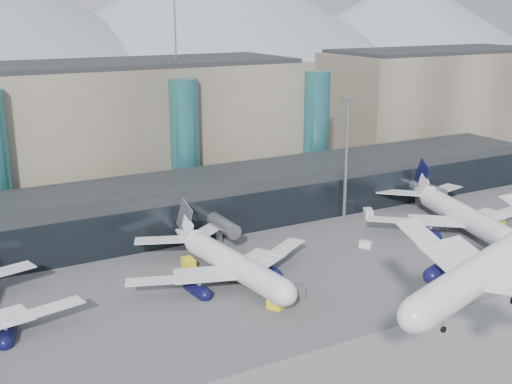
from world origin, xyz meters
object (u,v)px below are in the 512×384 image
veh_e (499,223)px  veh_b (188,263)px  hero_jet (508,249)px  veh_c (291,292)px  lightmast_mid (346,151)px  veh_g (365,245)px  veh_h (280,298)px  jet_parked_mid (222,251)px  jet_parked_right (454,204)px  veh_d (368,213)px

veh_e → veh_b: bearing=146.4°
hero_jet → veh_c: 37.26m
lightmast_mid → hero_jet: size_ratio=0.79×
hero_jet → veh_g: bearing=61.3°
veh_h → veh_b: bearing=77.1°
hero_jet → veh_g: 50.42m
veh_e → veh_g: bearing=149.1°
veh_b → veh_e: veh_e is taller
veh_e → veh_h: size_ratio=0.76×
jet_parked_mid → veh_g: bearing=-97.9°
lightmast_mid → veh_h: lightmast_mid is taller
veh_b → veh_c: (8.98, -18.64, 0.25)m
jet_parked_right → veh_b: bearing=98.4°
veh_d → veh_e: size_ratio=0.96×
veh_d → veh_g: veh_d is taller
jet_parked_mid → veh_d: 42.81m
jet_parked_mid → veh_b: size_ratio=12.54×
jet_parked_right → veh_d: jet_parked_right is taller
lightmast_mid → veh_d: bearing=-28.6°
hero_jet → veh_c: (-6.75, 32.57, -16.78)m
hero_jet → veh_c: hero_jet is taller
veh_c → veh_e: bearing=21.0°
veh_b → veh_h: (6.36, -19.68, 0.36)m
jet_parked_mid → veh_d: jet_parked_mid is taller
jet_parked_mid → jet_parked_right: bearing=-96.0°
veh_e → veh_h: (-57.02, -9.12, 0.26)m
jet_parked_mid → veh_c: size_ratio=9.23×
jet_parked_right → veh_c: 48.04m
veh_h → jet_parked_mid: bearing=70.8°
veh_c → jet_parked_right: bearing=28.0°
veh_c → veh_g: (23.43, 11.77, -0.46)m
jet_parked_mid → veh_b: jet_parked_mid is taller
hero_jet → veh_h: bearing=98.4°
jet_parked_mid → veh_h: (2.81, -13.72, -3.21)m
veh_e → lightmast_mid: bearing=115.5°
veh_c → veh_h: (-2.62, -1.03, 0.11)m
lightmast_mid → veh_g: (-7.23, -16.46, -13.80)m
jet_parked_mid → veh_e: 60.11m
veh_d → veh_g: 18.27m
veh_b → veh_h: size_ratio=0.67×
veh_b → veh_e: (63.38, -10.56, 0.10)m
hero_jet → jet_parked_right: (39.43, 45.33, -13.13)m
veh_e → veh_h: veh_h is taller
jet_parked_right → veh_g: 23.13m
jet_parked_right → veh_c: size_ratio=10.02×
jet_parked_mid → veh_c: bearing=-162.9°
jet_parked_right → veh_b: size_ratio=13.61×
veh_c → veh_d: (35.17, 25.77, -0.19)m
lightmast_mid → veh_b: lightmast_mid is taller
jet_parked_right → veh_c: jet_parked_right is taller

